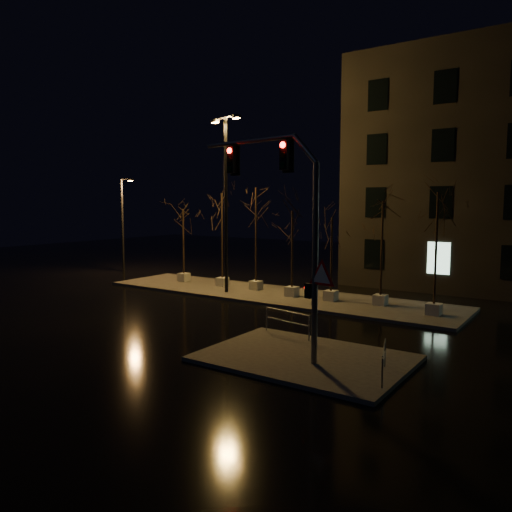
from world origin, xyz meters
The scene contains 15 objects.
ground centered at (0.00, 0.00, 0.00)m, with size 90.00×90.00×0.00m, color black.
median centered at (0.00, 6.00, 0.07)m, with size 22.00×5.00×0.15m, color #423F3B.
sidewalk_corner centered at (7.50, -3.50, 0.07)m, with size 7.00×5.00×0.15m, color #423F3B.
tree_0 centered at (-7.40, 6.55, 3.98)m, with size 1.80×1.80×5.04m.
tree_1 centered at (-4.00, 6.46, 4.77)m, with size 1.80×1.80×6.09m.
tree_2 centered at (-1.48, 6.59, 5.02)m, with size 1.80×1.80×6.42m.
tree_3 centered at (1.46, 5.94, 3.95)m, with size 1.80×1.80×5.01m.
tree_4 centered at (3.85, 6.06, 3.69)m, with size 1.80×1.80×4.67m.
tree_5 centered at (6.53, 6.41, 4.37)m, with size 1.80×1.80×5.57m.
tree_6 centered at (9.46, 5.63, 4.69)m, with size 1.80×1.80×5.98m.
traffic_signal_mast centered at (6.92, -3.82, 5.15)m, with size 6.14×1.25×7.61m.
streetlight_main centered at (-2.48, 4.93, 6.10)m, with size 2.55×0.96×10.31m.
streetlight_far centered at (-15.40, 8.29, 4.05)m, with size 1.45×0.28×7.37m.
guard_rail_a centered at (5.57, -1.50, 0.81)m, with size 2.29×0.47×1.01m.
guard_rail_b centered at (10.50, -3.97, 0.76)m, with size 0.64×1.91×0.95m.
Camera 1 is at (15.64, -18.44, 5.48)m, focal length 35.00 mm.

